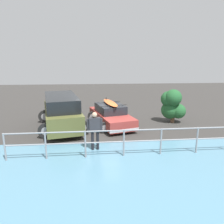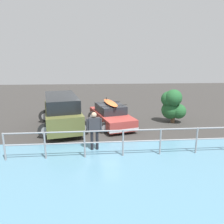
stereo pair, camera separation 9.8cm
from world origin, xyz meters
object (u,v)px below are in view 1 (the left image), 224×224
at_px(person_bystander, 95,127).
at_px(suv_car, 62,111).
at_px(sedan_car, 111,115).
at_px(bush_near_left, 172,105).

bearing_deg(person_bystander, suv_car, -60.01).
bearing_deg(sedan_car, bush_near_left, -176.82).
height_order(suv_car, person_bystander, suv_car).
xyz_separation_m(suv_car, person_bystander, (-1.87, 3.24, 0.04)).
height_order(sedan_car, bush_near_left, bush_near_left).
xyz_separation_m(suv_car, bush_near_left, (-6.67, -0.59, 0.10)).
relative_size(sedan_car, person_bystander, 2.55).
bearing_deg(suv_car, person_bystander, 119.99).
bearing_deg(suv_car, bush_near_left, -174.96).
height_order(sedan_car, suv_car, suv_car).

